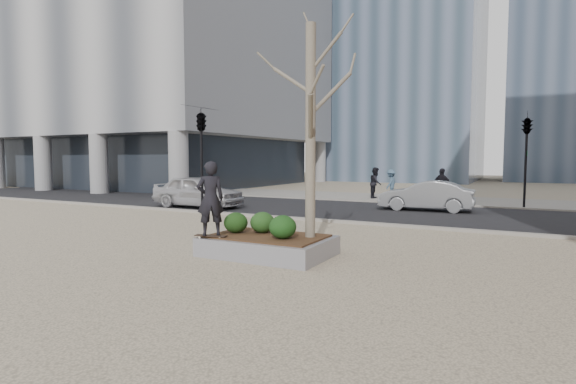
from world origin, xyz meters
The scene contains 18 objects.
ground centered at (0.00, 0.00, 0.00)m, with size 120.00×120.00×0.00m, color tan.
street centered at (0.00, 10.00, 0.01)m, with size 60.00×8.00×0.02m, color black.
far_sidewalk centered at (0.00, 17.00, 0.01)m, with size 60.00×6.00×0.02m, color gray.
planter centered at (1.00, 0.00, 0.23)m, with size 3.00×2.00×0.45m, color gray.
planter_mulch centered at (1.00, 0.00, 0.47)m, with size 2.70×1.70×0.04m, color #382314.
sycamore_tree centered at (2.00, 0.30, 3.79)m, with size 2.80×2.80×6.60m, color gray, non-canonical shape.
shrub_left centered at (0.09, -0.05, 0.75)m, with size 0.61×0.61×0.51m, color black.
shrub_middle centered at (0.69, 0.26, 0.75)m, with size 0.62×0.62×0.53m, color #133C17.
shrub_right centered at (1.54, -0.23, 0.76)m, with size 0.64×0.64×0.55m, color #173912.
skateboard centered at (-0.10, -0.82, 0.49)m, with size 0.78×0.20×0.07m, color black, non-canonical shape.
skateboarder centered at (-0.10, -0.82, 1.41)m, with size 0.65×0.42×1.77m, color black.
police_car centered at (-7.34, 7.57, 0.79)m, with size 1.82×4.53×1.54m, color #BABABE.
car_silver centered at (2.59, 11.34, 0.69)m, with size 1.43×4.09×1.35m, color gray.
pedestrian_a centered at (-1.28, 16.42, 0.93)m, with size 0.88×0.69×1.82m, color black.
pedestrian_b centered at (-0.54, 17.02, 0.87)m, with size 1.10×0.63×1.70m, color #3F5A72.
pedestrian_c centered at (2.65, 15.23, 0.94)m, with size 1.07×0.45×1.83m, color black.
traffic_light_near centered at (-5.50, 5.60, 2.25)m, with size 0.60×2.48×4.50m, color black, non-canonical shape.
traffic_light_far centered at (6.50, 14.60, 2.25)m, with size 0.60×2.48×4.50m, color black, non-canonical shape.
Camera 1 is at (6.51, -9.34, 2.36)m, focal length 28.00 mm.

